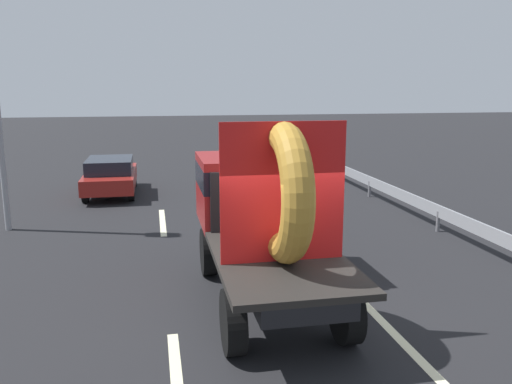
# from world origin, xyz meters

# --- Properties ---
(ground_plane) EXTENTS (120.00, 120.00, 0.00)m
(ground_plane) POSITION_xyz_m (0.00, 0.00, 0.00)
(ground_plane) COLOR black
(flatbed_truck) EXTENTS (2.02, 5.20, 3.27)m
(flatbed_truck) POSITION_xyz_m (-0.22, 1.34, 1.61)
(flatbed_truck) COLOR black
(flatbed_truck) RESTS_ON ground_plane
(distant_sedan) EXTENTS (1.69, 3.94, 1.29)m
(distant_sedan) POSITION_xyz_m (-3.59, 11.01, 0.69)
(distant_sedan) COLOR black
(distant_sedan) RESTS_ON ground_plane
(guardrail) EXTENTS (0.10, 17.88, 0.71)m
(guardrail) POSITION_xyz_m (5.20, 6.59, 0.53)
(guardrail) COLOR gray
(guardrail) RESTS_ON ground_plane
(lane_dash_left_near) EXTENTS (0.16, 2.22, 0.01)m
(lane_dash_left_near) POSITION_xyz_m (-1.90, -1.29, 0.00)
(lane_dash_left_near) COLOR beige
(lane_dash_left_near) RESTS_ON ground_plane
(lane_dash_left_far) EXTENTS (0.16, 2.98, 0.01)m
(lane_dash_left_far) POSITION_xyz_m (-1.90, 6.75, 0.00)
(lane_dash_left_far) COLOR beige
(lane_dash_left_far) RESTS_ON ground_plane
(lane_dash_right_near) EXTENTS (0.16, 2.80, 0.01)m
(lane_dash_right_near) POSITION_xyz_m (1.47, -0.92, 0.00)
(lane_dash_right_near) COLOR beige
(lane_dash_right_near) RESTS_ON ground_plane
(lane_dash_right_far) EXTENTS (0.16, 2.73, 0.01)m
(lane_dash_right_far) POSITION_xyz_m (1.47, 7.07, 0.00)
(lane_dash_right_far) COLOR beige
(lane_dash_right_far) RESTS_ON ground_plane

